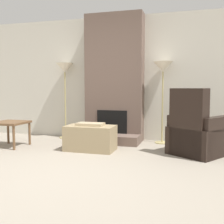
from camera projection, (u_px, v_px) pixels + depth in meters
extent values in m
plane|color=gray|center=(62.00, 175.00, 3.57)|extent=(24.00, 24.00, 0.00)
cube|color=beige|center=(117.00, 78.00, 6.01)|extent=(7.72, 0.06, 2.60)
cube|color=brown|center=(114.00, 78.00, 5.80)|extent=(1.19, 0.36, 2.60)
cube|color=brown|center=(109.00, 139.00, 5.55)|extent=(1.19, 0.40, 0.18)
cube|color=black|center=(112.00, 122.00, 5.70)|extent=(0.63, 0.02, 0.47)
cube|color=#998460|center=(90.00, 138.00, 4.93)|extent=(0.86, 0.49, 0.44)
cube|color=tan|center=(90.00, 124.00, 4.91)|extent=(0.47, 0.27, 0.05)
cube|color=black|center=(199.00, 140.00, 4.65)|extent=(1.10, 1.12, 0.46)
cube|color=black|center=(188.00, 123.00, 4.42)|extent=(0.62, 0.50, 1.09)
cube|color=black|center=(216.00, 137.00, 4.41)|extent=(0.55, 0.71, 0.65)
cube|color=black|center=(184.00, 133.00, 4.88)|extent=(0.55, 0.71, 0.65)
cube|color=brown|center=(10.00, 123.00, 5.24)|extent=(0.56, 0.58, 0.04)
cylinder|color=brown|center=(14.00, 138.00, 4.96)|extent=(0.04, 0.04, 0.43)
cylinder|color=brown|center=(8.00, 132.00, 5.57)|extent=(0.04, 0.04, 0.43)
cylinder|color=brown|center=(30.00, 134.00, 5.43)|extent=(0.04, 0.04, 0.43)
cylinder|color=tan|center=(66.00, 137.00, 6.19)|extent=(0.28, 0.28, 0.02)
cylinder|color=tan|center=(65.00, 105.00, 6.13)|extent=(0.03, 0.03, 1.42)
cone|color=silver|center=(65.00, 68.00, 6.06)|extent=(0.38, 0.38, 0.20)
cylinder|color=tan|center=(162.00, 143.00, 5.61)|extent=(0.28, 0.28, 0.02)
cylinder|color=tan|center=(162.00, 107.00, 5.55)|extent=(0.03, 0.03, 1.40)
cone|color=silver|center=(163.00, 67.00, 5.48)|extent=(0.38, 0.38, 0.20)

